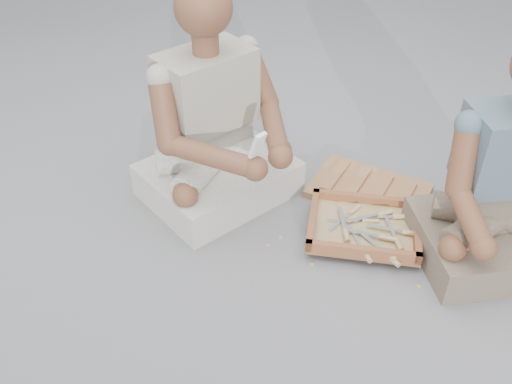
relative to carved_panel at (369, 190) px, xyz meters
The scene contains 33 objects.
ground 0.75m from the carved_panel, 105.84° to the right, with size 60.00×60.00×0.00m, color gray.
carved_panel is the anchor object (origin of this frame).
tool_tray 0.32m from the carved_panel, 72.36° to the right, with size 0.57×0.52×0.06m.
chisel_0 0.48m from the carved_panel, 70.08° to the right, with size 0.17×0.17×0.02m.
chisel_1 0.47m from the carved_panel, 60.21° to the right, with size 0.21×0.10×0.02m.
chisel_2 0.39m from the carved_panel, 59.96° to the right, with size 0.22×0.07×0.02m.
chisel_3 0.49m from the carved_panel, 58.55° to the right, with size 0.21×0.11×0.02m.
chisel_4 0.28m from the carved_panel, 71.43° to the right, with size 0.20×0.13×0.02m.
chisel_5 0.37m from the carved_panel, 44.02° to the right, with size 0.22×0.07×0.02m.
chisel_6 0.41m from the carved_panel, 52.07° to the right, with size 0.15×0.18×0.02m.
chisel_7 0.26m from the carved_panel, 42.58° to the right, with size 0.19×0.13×0.02m.
chisel_8 0.24m from the carved_panel, 86.78° to the right, with size 0.06×0.22×0.02m.
chisel_9 0.40m from the carved_panel, 82.57° to the right, with size 0.14×0.19×0.02m.
chisel_10 0.24m from the carved_panel, 56.89° to the right, with size 0.16×0.18×0.02m.
wood_chip_0 0.15m from the carved_panel, 126.08° to the right, with size 0.02×0.01×0.00m, color tan.
wood_chip_1 0.20m from the carved_panel, 38.25° to the right, with size 0.02×0.01×0.00m, color tan.
wood_chip_2 0.15m from the carved_panel, 66.09° to the right, with size 0.02×0.01×0.00m, color tan.
wood_chip_3 0.61m from the carved_panel, 48.46° to the right, with size 0.02×0.01×0.00m, color tan.
wood_chip_4 0.57m from the carved_panel, 91.24° to the right, with size 0.02×0.01×0.00m, color tan.
wood_chip_5 0.25m from the carved_panel, 120.31° to the right, with size 0.02×0.01×0.00m, color tan.
wood_chip_6 0.60m from the carved_panel, 111.46° to the right, with size 0.02×0.01×0.00m, color tan.
wood_chip_7 0.26m from the carved_panel, 86.41° to the right, with size 0.02×0.01×0.00m, color tan.
wood_chip_8 0.42m from the carved_panel, ahead, with size 0.02×0.01×0.00m, color tan.
wood_chip_9 0.46m from the carved_panel, 37.25° to the right, with size 0.02×0.01×0.00m, color tan.
wood_chip_10 0.45m from the carved_panel, 23.91° to the right, with size 0.02×0.01×0.00m, color tan.
wood_chip_11 0.50m from the carved_panel, 98.68° to the right, with size 0.02×0.01×0.00m, color tan.
wood_chip_12 0.43m from the carved_panel, 24.72° to the right, with size 0.02×0.01×0.00m, color tan.
wood_chip_13 0.53m from the carved_panel, 112.51° to the right, with size 0.02×0.01×0.00m, color tan.
wood_chip_14 0.27m from the carved_panel, 144.96° to the right, with size 0.02×0.01×0.00m, color tan.
wood_chip_15 0.38m from the carved_panel, 110.96° to the right, with size 0.02×0.01×0.00m, color tan.
craftsman 0.78m from the carved_panel, 149.27° to the right, with size 0.75×0.77×0.99m.
companion 0.66m from the carved_panel, 11.42° to the right, with size 0.77×0.76×0.94m.
mobile_phone 0.77m from the carved_panel, 117.88° to the right, with size 0.07×0.06×0.12m.
Camera 1 is at (0.87, -1.38, 1.66)m, focal length 40.00 mm.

